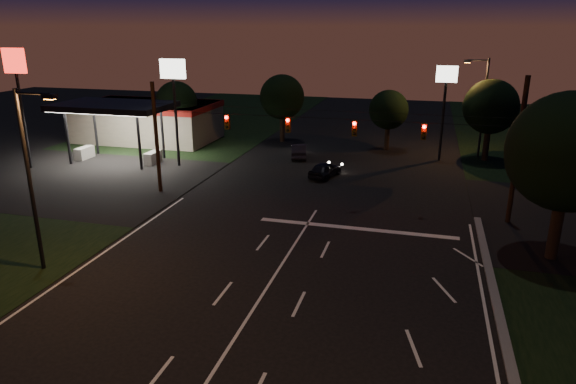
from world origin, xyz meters
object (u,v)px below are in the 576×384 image
(utility_pole_right, at_px, (507,222))
(car_oncoming_a, at_px, (325,170))
(tree_right_near, at_px, (568,153))
(car_oncoming_b, at_px, (299,151))

(utility_pole_right, xyz_separation_m, car_oncoming_a, (-13.00, 6.88, 0.63))
(tree_right_near, relative_size, car_oncoming_b, 2.27)
(tree_right_near, relative_size, car_oncoming_a, 2.37)
(tree_right_near, bearing_deg, car_oncoming_b, 136.05)
(utility_pole_right, relative_size, car_oncoming_b, 2.33)
(car_oncoming_a, height_order, car_oncoming_b, car_oncoming_b)
(tree_right_near, bearing_deg, car_oncoming_a, 141.11)
(utility_pole_right, xyz_separation_m, car_oncoming_b, (-16.60, 12.64, 0.64))
(car_oncoming_a, xyz_separation_m, car_oncoming_b, (-3.60, 5.75, 0.01))
(utility_pole_right, bearing_deg, tree_right_near, -72.47)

